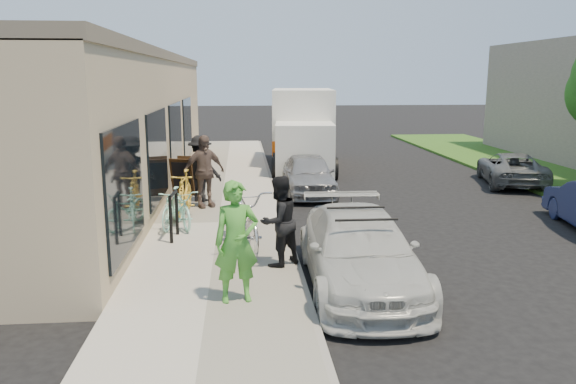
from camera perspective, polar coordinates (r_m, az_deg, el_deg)
name	(u,v)px	position (r m, az deg, el deg)	size (l,w,h in m)	color
ground	(321,269)	(10.56, 3.35, -7.77)	(120.00, 120.00, 0.00)	black
sidewalk	(219,225)	(13.32, -7.07, -3.38)	(3.00, 34.00, 0.15)	#A8A297
curb	(284,224)	(13.34, -0.39, -3.30)	(0.12, 34.00, 0.13)	gray
storefront	(118,122)	(18.29, -16.92, 6.82)	(3.60, 20.00, 4.22)	tan
bike_rack	(174,211)	(11.98, -11.54, -1.90)	(0.12, 0.71, 0.99)	black
sandwich_board	(184,176)	(16.41, -10.48, 1.62)	(0.82, 0.83, 1.08)	#311E0D
sedan_white	(359,251)	(9.54, 7.25, -5.97)	(1.89, 4.42, 1.31)	#B8B9B4
sedan_silver	(308,174)	(16.93, 2.09, 1.80)	(1.45, 3.60, 1.23)	gray
moving_truck	(303,133)	(22.12, 1.52, 6.02)	(2.81, 6.30, 3.02)	silver
far_car_gray	(511,168)	(19.94, 21.74, 2.23)	(1.76, 3.81, 1.06)	#4E5153
tandem_bike	(244,217)	(11.19, -4.54, -2.54)	(0.83, 2.37, 1.25)	silver
woman_rider	(236,242)	(8.47, -5.26, -5.07)	(0.68, 0.44, 1.86)	#439431
man_standing	(279,221)	(10.05, -0.94, -2.98)	(0.80, 0.62, 1.64)	black
cruiser_bike_a	(173,208)	(12.94, -11.60, -1.59)	(0.42, 1.48, 0.89)	#99E5D0
cruiser_bike_b	(181,207)	(13.02, -10.84, -1.53)	(0.58, 1.66, 0.87)	#99E5D0
cruiser_bike_c	(185,193)	(14.05, -10.46, -0.10)	(0.51, 1.81, 1.09)	gold
bystander_a	(201,169)	(15.44, -8.87, 2.37)	(1.17, 0.67, 1.81)	black
bystander_b	(204,171)	(14.73, -8.54, 2.09)	(1.11, 0.46, 1.89)	brown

